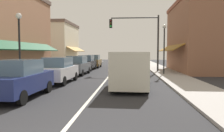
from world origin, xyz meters
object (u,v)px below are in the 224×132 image
object	(u,v)px
parked_car_third_left	(77,65)
street_lamp_right_mid	(164,41)
parked_car_distant_left	(94,61)
traffic_signal_mast_arm	(141,34)
parked_car_second_left	(58,70)
street_lamp_left_near	(19,37)
parked_car_far_left	(86,63)
van_in_lane	(130,69)
parked_car_nearest_left	(20,79)

from	to	relation	value
parked_car_third_left	street_lamp_right_mid	bearing A→B (deg)	3.49
parked_car_distant_left	traffic_signal_mast_arm	world-z (taller)	traffic_signal_mast_arm
parked_car_second_left	street_lamp_left_near	world-z (taller)	street_lamp_left_near
parked_car_far_left	street_lamp_right_mid	world-z (taller)	street_lamp_right_mid
street_lamp_right_mid	van_in_lane	bearing A→B (deg)	-113.54
parked_car_third_left	parked_car_distant_left	xyz separation A→B (m)	(0.01, 9.32, 0.00)
street_lamp_right_mid	street_lamp_left_near	bearing A→B (deg)	-143.80
van_in_lane	street_lamp_right_mid	xyz separation A→B (m)	(3.16, 7.26, 1.99)
street_lamp_left_near	street_lamp_right_mid	world-z (taller)	street_lamp_right_mid
parked_car_second_left	parked_car_third_left	size ratio (longest dim) A/B	1.00
traffic_signal_mast_arm	parked_car_nearest_left	bearing A→B (deg)	-115.44
parked_car_far_left	street_lamp_left_near	xyz separation A→B (m)	(-1.71, -11.95, 2.17)
van_in_lane	street_lamp_left_near	bearing A→B (deg)	-178.50
parked_car_distant_left	street_lamp_right_mid	world-z (taller)	street_lamp_right_mid
parked_car_third_left	street_lamp_right_mid	xyz separation A→B (m)	(8.06, 0.27, 2.26)
parked_car_distant_left	street_lamp_left_near	xyz separation A→B (m)	(-1.86, -16.31, 2.17)
parked_car_nearest_left	parked_car_far_left	world-z (taller)	same
parked_car_distant_left	street_lamp_right_mid	distance (m)	12.32
parked_car_third_left	street_lamp_left_near	distance (m)	7.54
traffic_signal_mast_arm	street_lamp_left_near	xyz separation A→B (m)	(-7.99, -10.05, -1.03)
parked_car_nearest_left	van_in_lane	size ratio (longest dim) A/B	0.78
parked_car_distant_left	parked_car_nearest_left	bearing A→B (deg)	-90.86
parked_car_distant_left	street_lamp_right_mid	xyz separation A→B (m)	(8.05, -9.06, 2.26)
parked_car_second_left	parked_car_third_left	distance (m)	5.35
parked_car_nearest_left	parked_car_far_left	size ratio (longest dim) A/B	0.99
parked_car_nearest_left	parked_car_far_left	distance (m)	15.17
parked_car_far_left	street_lamp_left_near	distance (m)	12.27
parked_car_nearest_left	street_lamp_left_near	size ratio (longest dim) A/B	0.91
parked_car_second_left	parked_car_distant_left	world-z (taller)	same
street_lamp_left_near	van_in_lane	bearing A→B (deg)	-0.05
parked_car_second_left	parked_car_far_left	size ratio (longest dim) A/B	1.00
parked_car_second_left	van_in_lane	xyz separation A→B (m)	(4.89, -1.64, 0.27)
street_lamp_left_near	parked_car_second_left	bearing A→B (deg)	41.20
traffic_signal_mast_arm	van_in_lane	bearing A→B (deg)	-97.07
parked_car_second_left	street_lamp_right_mid	size ratio (longest dim) A/B	0.89
parked_car_nearest_left	street_lamp_right_mid	size ratio (longest dim) A/B	0.88
traffic_signal_mast_arm	parked_car_distant_left	bearing A→B (deg)	134.42
parked_car_distant_left	street_lamp_left_near	bearing A→B (deg)	-96.85
parked_car_nearest_left	parked_car_far_left	bearing A→B (deg)	89.87
parked_car_nearest_left	van_in_lane	world-z (taller)	van_in_lane
parked_car_second_left	parked_car_distant_left	bearing A→B (deg)	91.11
parked_car_nearest_left	parked_car_third_left	size ratio (longest dim) A/B	0.99
traffic_signal_mast_arm	street_lamp_left_near	bearing A→B (deg)	-128.50
van_in_lane	street_lamp_right_mid	distance (m)	8.16
parked_car_third_left	street_lamp_left_near	world-z (taller)	street_lamp_left_near
parked_car_distant_left	street_lamp_left_near	distance (m)	16.56
traffic_signal_mast_arm	street_lamp_left_near	size ratio (longest dim) A/B	1.33
parked_car_third_left	street_lamp_right_mid	distance (m)	8.38
traffic_signal_mast_arm	street_lamp_left_near	world-z (taller)	traffic_signal_mast_arm
van_in_lane	street_lamp_right_mid	world-z (taller)	street_lamp_right_mid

